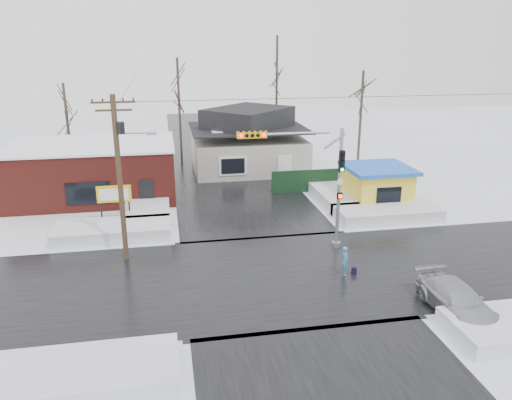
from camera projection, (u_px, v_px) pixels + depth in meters
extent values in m
plane|color=white|center=(281.00, 275.00, 25.78)|extent=(120.00, 120.00, 0.00)
cube|color=black|center=(281.00, 275.00, 25.77)|extent=(10.00, 120.00, 0.02)
cube|color=black|center=(281.00, 275.00, 25.77)|extent=(120.00, 10.00, 0.02)
cube|color=white|center=(113.00, 231.00, 30.64)|extent=(7.00, 3.00, 0.80)
cube|color=white|center=(387.00, 213.00, 33.76)|extent=(7.00, 3.00, 0.80)
cube|color=white|center=(79.00, 375.00, 17.56)|extent=(7.00, 3.00, 0.70)
cube|color=white|center=(148.00, 204.00, 35.67)|extent=(3.00, 8.00, 0.80)
cube|color=white|center=(335.00, 193.00, 38.09)|extent=(3.00, 8.00, 0.80)
cylinder|color=gray|center=(339.00, 190.00, 28.20)|extent=(0.20, 0.20, 7.00)
cylinder|color=gray|center=(336.00, 244.00, 29.23)|extent=(0.50, 0.50, 0.30)
cylinder|color=gray|center=(289.00, 134.00, 26.66)|extent=(4.60, 0.14, 0.14)
cube|color=gold|center=(252.00, 135.00, 26.32)|extent=(1.60, 0.28, 0.35)
sphere|color=#FF0C0C|center=(241.00, 136.00, 26.06)|extent=(0.20, 0.20, 0.20)
sphere|color=#FF0C0C|center=(264.00, 135.00, 26.27)|extent=(0.20, 0.20, 0.20)
cube|color=black|center=(342.00, 161.00, 27.49)|extent=(0.30, 0.22, 1.20)
sphere|color=#0CE533|center=(342.00, 170.00, 27.50)|extent=(0.18, 0.18, 0.18)
cube|color=black|center=(340.00, 196.00, 28.10)|extent=(0.30, 0.20, 0.35)
cylinder|color=#382619|center=(120.00, 181.00, 26.28)|extent=(0.28, 0.28, 9.00)
cube|color=#382619|center=(113.00, 102.00, 25.02)|extent=(2.20, 0.10, 0.10)
cube|color=#382619|center=(114.00, 110.00, 25.14)|extent=(1.80, 0.10, 0.10)
cylinder|color=black|center=(120.00, 128.00, 25.46)|extent=(0.44, 0.44, 0.60)
cylinder|color=gray|center=(134.00, 133.00, 25.67)|extent=(1.80, 0.08, 0.08)
cube|color=gray|center=(152.00, 134.00, 25.84)|extent=(0.50, 0.22, 0.12)
cube|color=maroon|center=(94.00, 171.00, 38.22)|extent=(12.00, 8.00, 4.00)
cube|color=white|center=(92.00, 144.00, 37.59)|extent=(12.20, 8.20, 0.15)
cube|color=black|center=(88.00, 193.00, 34.65)|extent=(3.00, 0.08, 1.60)
cube|color=black|center=(147.00, 194.00, 35.43)|extent=(1.00, 0.08, 2.20)
cylinder|color=black|center=(101.00, 211.00, 32.67)|extent=(0.10, 0.10, 1.80)
cylinder|color=black|center=(130.00, 209.00, 32.98)|extent=(0.10, 0.10, 1.80)
cube|color=gold|center=(114.00, 194.00, 32.49)|extent=(2.20, 0.18, 1.10)
cube|color=white|center=(114.00, 194.00, 32.39)|extent=(1.90, 0.02, 0.80)
cube|color=#B4AEA3|center=(248.00, 154.00, 46.24)|extent=(10.00, 8.00, 3.00)
cube|color=black|center=(248.00, 128.00, 45.51)|extent=(10.40, 8.40, 0.12)
pyramid|color=black|center=(248.00, 117.00, 45.21)|extent=(9.00, 7.00, 1.80)
cube|color=maroon|center=(280.00, 114.00, 46.69)|extent=(0.70, 0.70, 1.40)
cube|color=white|center=(233.00, 166.00, 42.14)|extent=(2.40, 0.12, 1.60)
cube|color=yellow|center=(377.00, 187.00, 36.38)|extent=(4.00, 4.00, 2.60)
cube|color=blue|center=(378.00, 168.00, 35.93)|extent=(4.60, 4.60, 0.25)
cube|color=black|center=(389.00, 196.00, 34.48)|extent=(1.80, 0.06, 1.20)
cube|color=black|center=(321.00, 180.00, 39.72)|extent=(8.00, 0.12, 1.80)
cylinder|color=#332821|center=(180.00, 111.00, 47.87)|extent=(0.24, 0.24, 10.00)
cylinder|color=#332821|center=(277.00, 97.00, 51.17)|extent=(0.24, 0.24, 12.00)
cylinder|color=#332821|center=(360.00, 122.00, 45.18)|extent=(0.24, 0.24, 9.00)
cylinder|color=#332821|center=(68.00, 129.00, 44.57)|extent=(0.24, 0.24, 8.00)
imported|color=teal|center=(345.00, 261.00, 25.59)|extent=(0.46, 0.62, 1.54)
imported|color=#ADAFB5|center=(457.00, 300.00, 21.94)|extent=(2.13, 4.73, 1.34)
cube|color=black|center=(354.00, 271.00, 25.80)|extent=(0.30, 0.22, 0.35)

